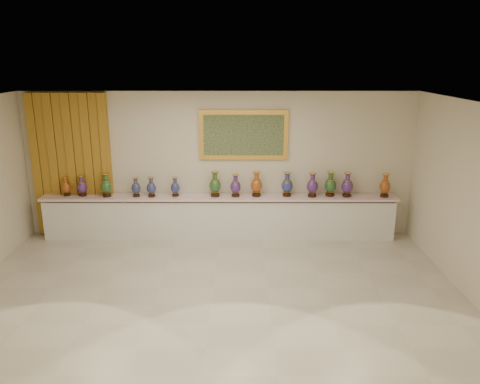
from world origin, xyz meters
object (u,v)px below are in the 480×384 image
at_px(vase_2, 106,186).
at_px(vase_1, 82,187).
at_px(counter, 219,217).
at_px(vase_0, 66,187).

bearing_deg(vase_2, vase_1, 175.13).
relative_size(counter, vase_0, 18.54).
relative_size(vase_0, vase_1, 0.92).
bearing_deg(counter, vase_1, 179.95).
bearing_deg(vase_0, vase_2, -4.17).
xyz_separation_m(vase_0, vase_2, (0.85, -0.06, 0.04)).
xyz_separation_m(counter, vase_1, (-2.80, 0.00, 0.65)).
height_order(vase_0, vase_1, vase_1).
height_order(counter, vase_0, vase_0).
bearing_deg(vase_0, counter, -0.37).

